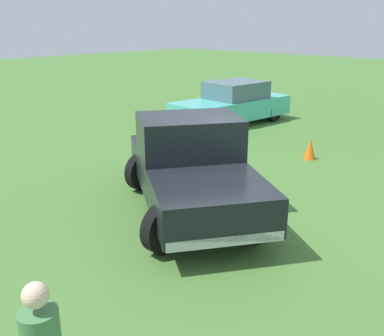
% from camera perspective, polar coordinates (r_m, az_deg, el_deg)
% --- Properties ---
extents(ground_plane, '(80.00, 80.00, 0.00)m').
position_cam_1_polar(ground_plane, '(9.01, 4.13, -4.94)').
color(ground_plane, '#477533').
extents(pickup_truck, '(4.07, 4.79, 1.84)m').
position_cam_1_polar(pickup_truck, '(8.52, -0.17, 0.60)').
color(pickup_truck, black).
rests_on(pickup_truck, ground_plane).
extents(sedan_near, '(4.70, 2.22, 1.50)m').
position_cam_1_polar(sedan_near, '(16.33, 5.16, 8.11)').
color(sedan_near, black).
rests_on(sedan_near, ground_plane).
extents(traffic_cone, '(0.32, 0.32, 0.55)m').
position_cam_1_polar(traffic_cone, '(12.41, 14.82, 2.34)').
color(traffic_cone, orange).
rests_on(traffic_cone, ground_plane).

